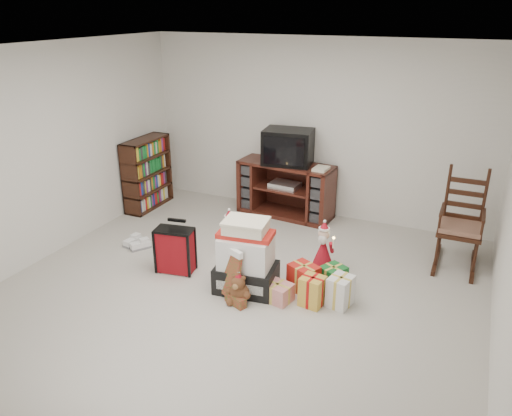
# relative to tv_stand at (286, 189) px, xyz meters

# --- Properties ---
(room) EXTENTS (5.01, 5.01, 2.51)m
(room) POSITION_rel_tv_stand_xyz_m (0.31, -2.22, 0.85)
(room) COLOR beige
(room) RESTS_ON ground
(tv_stand) EXTENTS (1.41, 0.60, 0.79)m
(tv_stand) POSITION_rel_tv_stand_xyz_m (0.00, 0.00, 0.00)
(tv_stand) COLOR #4A1A15
(tv_stand) RESTS_ON floor
(bookshelf) EXTENTS (0.29, 0.87, 1.06)m
(bookshelf) POSITION_rel_tv_stand_xyz_m (-2.01, -0.56, 0.12)
(bookshelf) COLOR #341A0E
(bookshelf) RESTS_ON floor
(rocking_chair) EXTENTS (0.49, 0.80, 1.21)m
(rocking_chair) POSITION_rel_tv_stand_xyz_m (2.40, -0.54, 0.02)
(rocking_chair) COLOR #341A0E
(rocking_chair) RESTS_ON floor
(gift_pile) EXTENTS (0.69, 0.54, 0.80)m
(gift_pile) POSITION_rel_tv_stand_xyz_m (0.38, -2.12, -0.04)
(gift_pile) COLOR black
(gift_pile) RESTS_ON floor
(red_suitcase) EXTENTS (0.44, 0.28, 0.62)m
(red_suitcase) POSITION_rel_tv_stand_xyz_m (-0.53, -2.10, -0.12)
(red_suitcase) COLOR maroon
(red_suitcase) RESTS_ON floor
(stocking) EXTENTS (0.30, 0.22, 0.59)m
(stocking) POSITION_rel_tv_stand_xyz_m (0.33, -2.36, -0.10)
(stocking) COLOR #0C7320
(stocking) RESTS_ON floor
(teddy_bear) EXTENTS (0.22, 0.19, 0.32)m
(teddy_bear) POSITION_rel_tv_stand_xyz_m (0.42, -2.39, -0.25)
(teddy_bear) COLOR brown
(teddy_bear) RESTS_ON floor
(santa_figurine) EXTENTS (0.29, 0.28, 0.60)m
(santa_figurine) POSITION_rel_tv_stand_xyz_m (0.99, -1.34, -0.16)
(santa_figurine) COLOR maroon
(santa_figurine) RESTS_ON floor
(mrs_claus_figurine) EXTENTS (0.29, 0.27, 0.59)m
(mrs_claus_figurine) POSITION_rel_tv_stand_xyz_m (-0.17, -1.44, -0.17)
(mrs_claus_figurine) COLOR maroon
(mrs_claus_figurine) RESTS_ON floor
(sneaker_pair) EXTENTS (0.36, 0.28, 0.09)m
(sneaker_pair) POSITION_rel_tv_stand_xyz_m (-1.34, -1.78, -0.35)
(sneaker_pair) COLOR white
(sneaker_pair) RESTS_ON floor
(gift_cluster) EXTENTS (0.77, 0.87, 0.26)m
(gift_cluster) POSITION_rel_tv_stand_xyz_m (1.12, -2.00, -0.26)
(gift_cluster) COLOR red
(gift_cluster) RESTS_ON floor
(crt_television) EXTENTS (0.72, 0.56, 0.49)m
(crt_television) POSITION_rel_tv_stand_xyz_m (0.02, -0.01, 0.64)
(crt_television) COLOR black
(crt_television) RESTS_ON tv_stand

